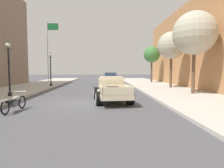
{
  "coord_description": "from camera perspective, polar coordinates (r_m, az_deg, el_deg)",
  "views": [
    {
      "loc": [
        1.17,
        -11.78,
        2.02
      ],
      "look_at": [
        1.7,
        2.04,
        1.0
      ],
      "focal_mm": 31.23,
      "sensor_mm": 36.0,
      "label": 1
    }
  ],
  "objects": [
    {
      "name": "hotrod_truck_cream",
      "position": [
        12.63,
        -0.24,
        -1.53
      ],
      "size": [
        2.48,
        5.04,
        1.58
      ],
      "color": "beige",
      "rests_on": "ground"
    },
    {
      "name": "flagpole",
      "position": [
        31.57,
        -17.92,
        10.83
      ],
      "size": [
        1.74,
        0.16,
        9.16
      ],
      "color": "#B2B2B7",
      "rests_on": "sidewalk_left"
    },
    {
      "name": "motorcycle_parked",
      "position": [
        10.57,
        -26.71,
        -4.82
      ],
      "size": [
        0.62,
        2.12,
        0.93
      ],
      "color": "black",
      "rests_on": "ground"
    },
    {
      "name": "street_tree_second",
      "position": [
        21.59,
        17.01,
        10.72
      ],
      "size": [
        2.83,
        2.83,
        5.82
      ],
      "color": "brown",
      "rests_on": "sidewalk_right"
    },
    {
      "name": "street_tree_third",
      "position": [
        29.91,
        11.55,
        8.4
      ],
      "size": [
        2.4,
        2.4,
        5.34
      ],
      "color": "brown",
      "rests_on": "sidewalk_right"
    },
    {
      "name": "car_background_blue",
      "position": [
        26.31,
        -0.41,
        1.48
      ],
      "size": [
        1.97,
        4.35,
        1.65
      ],
      "color": "#284293",
      "rests_on": "ground"
    },
    {
      "name": "street_lamp_near",
      "position": [
        15.59,
        -27.98,
        5.07
      ],
      "size": [
        0.5,
        0.32,
        3.85
      ],
      "color": "black",
      "rests_on": "sidewalk_left"
    },
    {
      "name": "street_lamp_far",
      "position": [
        23.66,
        -17.53,
        4.9
      ],
      "size": [
        0.5,
        0.32,
        3.85
      ],
      "color": "black",
      "rests_on": "sidewalk_left"
    },
    {
      "name": "ground_plane",
      "position": [
        12.01,
        -7.81,
        -5.5
      ],
      "size": [
        140.0,
        140.0,
        0.0
      ],
      "primitive_type": "plane",
      "color": "#47474C"
    },
    {
      "name": "street_tree_nearest",
      "position": [
        16.77,
        23.02,
        13.48
      ],
      "size": [
        3.34,
        3.34,
        6.35
      ],
      "color": "brown",
      "rests_on": "sidewalk_right"
    },
    {
      "name": "sidewalk_right",
      "position": [
        13.4,
        24.89,
        -4.52
      ],
      "size": [
        5.5,
        64.0,
        0.15
      ],
      "primitive_type": "cube",
      "color": "#B7B2A8",
      "rests_on": "ground"
    }
  ]
}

